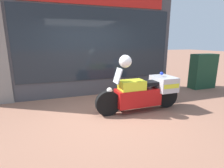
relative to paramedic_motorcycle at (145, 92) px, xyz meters
The scene contains 6 objects.
ground_plane 1.24m from the paramedic_motorcycle, behind, with size 60.00×60.00×0.00m, color #8E604C.
shop_building 2.74m from the paramedic_motorcycle, 127.18° to the left, with size 6.12×0.55×3.27m.
window_display 2.18m from the paramedic_motorcycle, 111.98° to the left, with size 4.89×0.30×1.93m.
paramedic_motorcycle is the anchor object (origin of this frame).
utility_cabinet 3.57m from the paramedic_motorcycle, 22.13° to the left, with size 1.00×0.43×1.33m, color #193D28.
white_helmet 1.00m from the paramedic_motorcycle, behind, with size 0.31×0.31×0.31m, color white.
Camera 1 is at (-1.11, -3.87, 1.79)m, focal length 28.00 mm.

